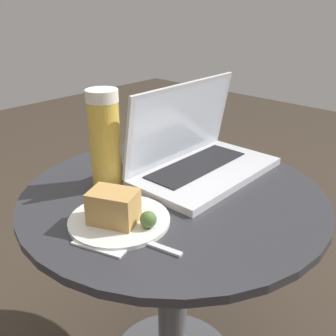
{
  "coord_description": "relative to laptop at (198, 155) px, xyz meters",
  "views": [
    {
      "loc": [
        -0.61,
        -0.54,
        0.98
      ],
      "look_at": [
        -0.02,
        -0.0,
        0.63
      ],
      "focal_mm": 42.0,
      "sensor_mm": 36.0,
      "label": 1
    }
  ],
  "objects": [
    {
      "name": "fork",
      "position": [
        -0.32,
        -0.1,
        -0.04
      ],
      "size": [
        0.06,
        0.19,
        0.0
      ],
      "color": "silver",
      "rests_on": "table"
    },
    {
      "name": "beer_glass",
      "position": [
        -0.2,
        0.11,
        0.07
      ],
      "size": [
        0.07,
        0.07,
        0.23
      ],
      "color": "gold",
      "rests_on": "table"
    },
    {
      "name": "snack_plate",
      "position": [
        -0.3,
        -0.04,
        -0.02
      ],
      "size": [
        0.21,
        0.21,
        0.08
      ],
      "color": "silver",
      "rests_on": "table"
    },
    {
      "name": "table",
      "position": [
        -0.13,
        -0.03,
        -0.19
      ],
      "size": [
        0.71,
        0.71,
        0.56
      ],
      "color": "#515156",
      "rests_on": "ground_plane"
    },
    {
      "name": "napkin",
      "position": [
        -0.32,
        -0.06,
        -0.05
      ],
      "size": [
        0.18,
        0.15,
        0.0
      ],
      "color": "white",
      "rests_on": "table"
    },
    {
      "name": "laptop",
      "position": [
        0.0,
        0.0,
        0.0
      ],
      "size": [
        0.38,
        0.22,
        0.23
      ],
      "color": "silver",
      "rests_on": "table"
    }
  ]
}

